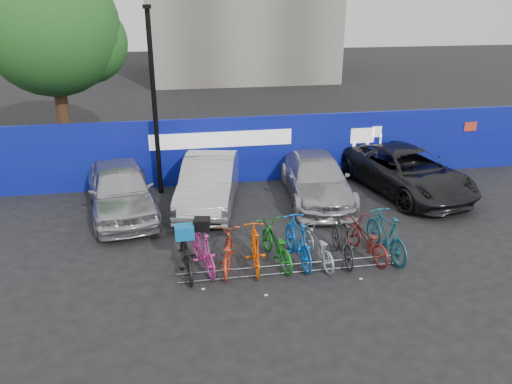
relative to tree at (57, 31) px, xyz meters
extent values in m
plane|color=black|center=(6.77, -10.06, -5.07)|extent=(100.00, 100.00, 0.00)
cube|color=#0A0E94|center=(6.77, -4.06, -3.87)|extent=(22.00, 0.15, 2.40)
cube|color=white|center=(5.77, -4.16, -3.42)|extent=(5.00, 0.02, 0.55)
cube|color=white|center=(10.97, -4.16, -3.52)|extent=(1.20, 0.02, 0.90)
cube|color=red|center=(15.27, -4.16, -3.37)|extent=(0.50, 0.02, 0.35)
cylinder|color=#382314|center=(-0.23, -0.06, -3.07)|extent=(0.50, 0.50, 4.00)
sphere|color=#1A541E|center=(-0.23, -0.06, 0.13)|extent=(5.20, 5.20, 5.20)
sphere|color=#1A541E|center=(0.97, 0.24, -0.47)|extent=(3.20, 3.20, 3.20)
cylinder|color=black|center=(3.57, -4.66, -2.07)|extent=(0.16, 0.16, 6.00)
cube|color=black|center=(3.57, -4.66, 0.98)|extent=(0.25, 0.50, 0.12)
cylinder|color=#595B60|center=(6.77, -10.66, -4.79)|extent=(5.60, 0.03, 0.03)
cylinder|color=#595B60|center=(6.77, -10.66, -5.02)|extent=(5.60, 0.03, 0.03)
cylinder|color=#595B60|center=(4.17, -10.66, -4.93)|extent=(0.03, 0.03, 0.28)
cylinder|color=#595B60|center=(5.47, -10.66, -4.93)|extent=(0.03, 0.03, 0.28)
cylinder|color=#595B60|center=(6.77, -10.66, -4.93)|extent=(0.03, 0.03, 0.28)
cylinder|color=#595B60|center=(8.07, -10.66, -4.93)|extent=(0.03, 0.03, 0.28)
cylinder|color=#595B60|center=(9.37, -10.66, -4.93)|extent=(0.03, 0.03, 0.28)
imported|color=#ACACB1|center=(2.41, -6.18, -4.27)|extent=(2.66, 4.95, 1.60)
imported|color=#A3A4A8|center=(5.16, -5.94, -4.30)|extent=(2.57, 4.92, 1.54)
imported|color=#A7A6AB|center=(8.71, -6.03, -4.36)|extent=(2.41, 5.02, 1.41)
imported|color=black|center=(11.91, -5.97, -4.31)|extent=(3.59, 5.83, 1.51)
imported|color=black|center=(4.22, -10.15, -4.59)|extent=(0.82, 1.89, 0.97)
imported|color=#D9329D|center=(4.65, -10.03, -4.52)|extent=(0.93, 1.90, 1.10)
imported|color=red|center=(5.25, -10.08, -4.60)|extent=(0.92, 1.85, 0.93)
imported|color=#EC5506|center=(5.94, -10.17, -4.52)|extent=(0.65, 1.86, 1.10)
imported|color=#117517|center=(6.51, -10.01, -4.56)|extent=(1.01, 2.02, 1.01)
imported|color=blue|center=(7.06, -10.07, -4.47)|extent=(0.73, 2.04, 1.20)
imported|color=#979B9E|center=(7.55, -10.20, -4.60)|extent=(0.88, 1.85, 0.93)
imported|color=#27282A|center=(8.22, -10.15, -4.51)|extent=(0.60, 1.89, 1.12)
imported|color=maroon|center=(8.88, -10.12, -4.58)|extent=(1.05, 1.96, 0.98)
imported|color=#135265|center=(9.40, -10.15, -4.46)|extent=(0.81, 2.08, 1.22)
cube|color=#0A61A9|center=(4.22, -10.15, -3.94)|extent=(0.47, 0.36, 0.33)
cube|color=black|center=(4.65, -10.03, -3.83)|extent=(0.44, 0.41, 0.28)
camera|label=1|loc=(4.10, -20.99, 1.41)|focal=35.00mm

